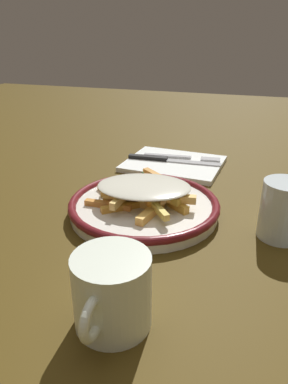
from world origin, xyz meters
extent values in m
plane|color=#483610|center=(0.00, 0.00, 0.00)|extent=(2.60, 2.60, 0.00)
cylinder|color=white|center=(0.00, 0.00, 0.01)|extent=(0.24, 0.24, 0.02)
torus|color=maroon|center=(0.00, 0.00, 0.02)|extent=(0.25, 0.25, 0.01)
cube|color=gold|center=(0.01, 0.00, 0.04)|extent=(0.03, 0.07, 0.01)
cube|color=#ECB953|center=(0.01, -0.04, 0.02)|extent=(0.03, 0.06, 0.01)
cube|color=#E8B657|center=(0.01, 0.04, 0.04)|extent=(0.02, 0.08, 0.01)
cube|color=gold|center=(0.03, -0.03, 0.02)|extent=(0.05, 0.06, 0.01)
cube|color=gold|center=(-0.05, 0.00, 0.03)|extent=(0.02, 0.07, 0.01)
cube|color=gold|center=(-0.02, -0.04, 0.02)|extent=(0.04, 0.08, 0.01)
cube|color=#E5AB53|center=(-0.01, -0.06, 0.02)|extent=(0.07, 0.02, 0.01)
cube|color=#ECC667|center=(0.02, -0.03, 0.04)|extent=(0.08, 0.01, 0.01)
cube|color=gold|center=(0.00, 0.04, 0.04)|extent=(0.04, 0.06, 0.01)
cube|color=gold|center=(-0.04, -0.02, 0.02)|extent=(0.06, 0.05, 0.01)
cube|color=gold|center=(0.00, 0.00, 0.04)|extent=(0.07, 0.05, 0.01)
cube|color=#E1B857|center=(0.01, -0.02, 0.03)|extent=(0.03, 0.08, 0.01)
cube|color=#CD8334|center=(0.03, -0.05, 0.02)|extent=(0.01, 0.08, 0.01)
cube|color=#F1B650|center=(0.04, 0.02, 0.03)|extent=(0.07, 0.03, 0.01)
cube|color=#DFC551|center=(0.03, 0.03, 0.03)|extent=(0.08, 0.07, 0.01)
cube|color=#E0B061|center=(0.00, 0.00, 0.04)|extent=(0.05, 0.08, 0.01)
cube|color=gold|center=(-0.01, 0.00, 0.04)|extent=(0.05, 0.08, 0.01)
cube|color=gold|center=(0.00, -0.06, 0.02)|extent=(0.07, 0.08, 0.01)
cube|color=gold|center=(0.00, 0.05, 0.03)|extent=(0.05, 0.06, 0.01)
cube|color=gold|center=(0.00, 0.00, 0.04)|extent=(0.06, 0.04, 0.01)
cube|color=#CF8D3E|center=(-0.07, 0.00, 0.04)|extent=(0.05, 0.06, 0.01)
cube|color=gold|center=(0.00, 0.00, 0.02)|extent=(0.02, 0.06, 0.01)
ellipsoid|color=silver|center=(0.00, 0.00, 0.05)|extent=(0.14, 0.17, 0.01)
cube|color=#267232|center=(0.00, 0.00, 0.05)|extent=(0.00, 0.00, 0.00)
cube|color=#366735|center=(-0.05, -0.02, 0.05)|extent=(0.00, 0.00, 0.00)
cube|color=#385D26|center=(-0.01, 0.03, 0.05)|extent=(0.00, 0.00, 0.00)
cube|color=#325C36|center=(0.02, 0.00, 0.05)|extent=(0.00, 0.00, 0.00)
cube|color=#2F5D32|center=(0.02, -0.04, 0.05)|extent=(0.00, 0.00, 0.00)
cube|color=#256925|center=(0.03, -0.03, 0.05)|extent=(0.00, 0.00, 0.00)
cube|color=#2E6A1E|center=(0.02, -0.01, 0.05)|extent=(0.00, 0.00, 0.00)
cube|color=#336831|center=(-0.02, -0.03, 0.05)|extent=(0.00, 0.00, 0.00)
cube|color=white|center=(-0.24, -0.01, 0.01)|extent=(0.18, 0.22, 0.01)
cube|color=silver|center=(-0.27, -0.03, 0.01)|extent=(0.02, 0.11, 0.01)
cube|color=silver|center=(-0.28, 0.07, 0.01)|extent=(0.03, 0.05, 0.00)
cube|color=black|center=(-0.24, -0.07, 0.01)|extent=(0.02, 0.09, 0.01)
cube|color=silver|center=(-0.24, 0.04, 0.01)|extent=(0.02, 0.12, 0.00)
cylinder|color=silver|center=(0.01, 0.21, 0.04)|extent=(0.07, 0.07, 0.09)
cylinder|color=white|center=(0.24, 0.05, 0.04)|extent=(0.08, 0.08, 0.08)
torus|color=white|center=(0.28, 0.05, 0.04)|extent=(0.04, 0.01, 0.04)
camera|label=1|loc=(0.50, 0.17, 0.28)|focal=33.27mm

